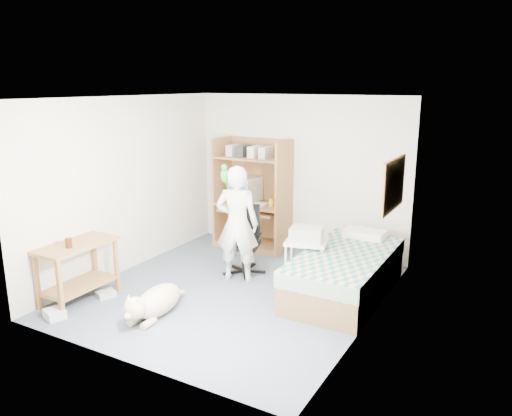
# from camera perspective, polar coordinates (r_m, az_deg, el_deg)

# --- Properties ---
(floor) EXTENTS (4.00, 4.00, 0.00)m
(floor) POSITION_cam_1_polar(r_m,az_deg,el_deg) (6.70, -2.45, -9.42)
(floor) COLOR #4D5A69
(floor) RESTS_ON ground
(wall_back) EXTENTS (3.60, 0.02, 2.50)m
(wall_back) POSITION_cam_1_polar(r_m,az_deg,el_deg) (8.04, 4.98, 3.86)
(wall_back) COLOR beige
(wall_back) RESTS_ON floor
(wall_right) EXTENTS (0.02, 4.00, 2.50)m
(wall_right) POSITION_cam_1_polar(r_m,az_deg,el_deg) (5.59, 13.31, -1.01)
(wall_right) COLOR beige
(wall_right) RESTS_ON floor
(wall_left) EXTENTS (0.02, 4.00, 2.50)m
(wall_left) POSITION_cam_1_polar(r_m,az_deg,el_deg) (7.39, -14.53, 2.57)
(wall_left) COLOR beige
(wall_left) RESTS_ON floor
(ceiling) EXTENTS (3.60, 4.00, 0.02)m
(ceiling) POSITION_cam_1_polar(r_m,az_deg,el_deg) (6.14, -2.70, 12.49)
(ceiling) COLOR white
(ceiling) RESTS_ON wall_back
(computer_hutch) EXTENTS (1.20, 0.63, 1.80)m
(computer_hutch) POSITION_cam_1_polar(r_m,az_deg,el_deg) (8.20, -0.30, 1.07)
(computer_hutch) COLOR brown
(computer_hutch) RESTS_ON floor
(bed) EXTENTS (1.02, 2.02, 0.66)m
(bed) POSITION_cam_1_polar(r_m,az_deg,el_deg) (6.59, 10.15, -7.33)
(bed) COLOR brown
(bed) RESTS_ON floor
(side_desk) EXTENTS (0.50, 1.00, 0.75)m
(side_desk) POSITION_cam_1_polar(r_m,az_deg,el_deg) (6.62, -19.71, -5.96)
(side_desk) COLOR olive
(side_desk) RESTS_ON floor
(corkboard) EXTENTS (0.04, 0.94, 0.66)m
(corkboard) POSITION_cam_1_polar(r_m,az_deg,el_deg) (6.40, 15.44, 2.59)
(corkboard) COLOR olive
(corkboard) RESTS_ON wall_right
(office_chair) EXTENTS (0.55, 0.56, 0.97)m
(office_chair) POSITION_cam_1_polar(r_m,az_deg,el_deg) (7.21, -1.33, -4.72)
(office_chair) COLOR black
(office_chair) RESTS_ON floor
(person) EXTENTS (0.68, 0.55, 1.61)m
(person) POSITION_cam_1_polar(r_m,az_deg,el_deg) (6.79, -2.17, -1.84)
(person) COLOR silver
(person) RESTS_ON floor
(parrot) EXTENTS (0.12, 0.21, 0.33)m
(parrot) POSITION_cam_1_polar(r_m,az_deg,el_deg) (6.76, -3.59, 3.88)
(parrot) COLOR #178513
(parrot) RESTS_ON person
(dog) EXTENTS (0.40, 1.11, 0.42)m
(dog) POSITION_cam_1_polar(r_m,az_deg,el_deg) (6.06, -11.49, -10.44)
(dog) COLOR beige
(dog) RESTS_ON floor
(printer_cart) EXTENTS (0.62, 0.54, 0.64)m
(printer_cart) POSITION_cam_1_polar(r_m,az_deg,el_deg) (6.72, 5.74, -5.46)
(printer_cart) COLOR silver
(printer_cart) RESTS_ON floor
(printer) EXTENTS (0.48, 0.41, 0.18)m
(printer) POSITION_cam_1_polar(r_m,az_deg,el_deg) (6.63, 5.80, -2.96)
(printer) COLOR #AAA9A5
(printer) RESTS_ON printer_cart
(crt_monitor) EXTENTS (0.47, 0.49, 0.40)m
(crt_monitor) POSITION_cam_1_polar(r_m,az_deg,el_deg) (8.26, -1.24, 2.21)
(crt_monitor) COLOR beige
(crt_monitor) RESTS_ON computer_hutch
(keyboard) EXTENTS (0.46, 0.19, 0.03)m
(keyboard) POSITION_cam_1_polar(r_m,az_deg,el_deg) (8.12, -1.02, -0.16)
(keyboard) COLOR beige
(keyboard) RESTS_ON computer_hutch
(pencil_cup) EXTENTS (0.08, 0.08, 0.12)m
(pencil_cup) POSITION_cam_1_polar(r_m,az_deg,el_deg) (7.95, 1.79, 0.63)
(pencil_cup) COLOR yellow
(pencil_cup) RESTS_ON computer_hutch
(drink_glass) EXTENTS (0.08, 0.08, 0.12)m
(drink_glass) POSITION_cam_1_polar(r_m,az_deg,el_deg) (6.40, -20.64, -3.75)
(drink_glass) COLOR #3D1A09
(drink_glass) RESTS_ON side_desk
(floor_box_a) EXTENTS (0.30, 0.27, 0.10)m
(floor_box_a) POSITION_cam_1_polar(r_m,az_deg,el_deg) (6.40, -22.02, -11.16)
(floor_box_a) COLOR silver
(floor_box_a) RESTS_ON floor
(floor_box_b) EXTENTS (0.25, 0.27, 0.08)m
(floor_box_b) POSITION_cam_1_polar(r_m,az_deg,el_deg) (6.77, -16.79, -9.41)
(floor_box_b) COLOR #B4B4AF
(floor_box_b) RESTS_ON floor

